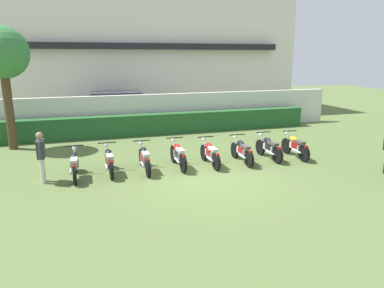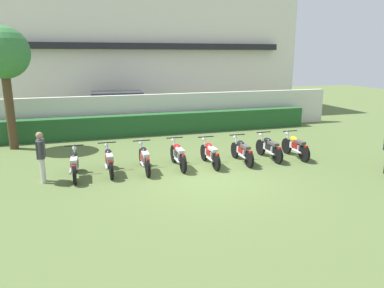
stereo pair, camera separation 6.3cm
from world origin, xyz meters
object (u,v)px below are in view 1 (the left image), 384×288
at_px(motorcycle_in_row_2, 144,158).
at_px(parked_car, 120,109).
at_px(motorcycle_in_row_0, 75,164).
at_px(motorcycle_in_row_5, 242,151).
at_px(inspector_person, 41,153).
at_px(tree_near_inspector, 2,55).
at_px(motorcycle_in_row_6, 269,147).
at_px(motorcycle_in_row_3, 178,155).
at_px(motorcycle_in_row_4, 210,153).
at_px(motorcycle_in_row_1, 109,160).
at_px(motorcycle_in_row_7, 295,146).

bearing_deg(motorcycle_in_row_2, parked_car, -0.44).
height_order(parked_car, motorcycle_in_row_0, parked_car).
distance_m(motorcycle_in_row_5, inspector_person, 6.75).
bearing_deg(parked_car, tree_near_inspector, -139.53).
height_order(motorcycle_in_row_6, inspector_person, inspector_person).
xyz_separation_m(motorcycle_in_row_0, motorcycle_in_row_2, (2.24, 0.06, -0.00)).
bearing_deg(motorcycle_in_row_3, motorcycle_in_row_4, -94.95).
bearing_deg(motorcycle_in_row_0, motorcycle_in_row_2, -87.54).
bearing_deg(inspector_person, motorcycle_in_row_5, 0.97).
bearing_deg(motorcycle_in_row_2, motorcycle_in_row_5, -90.64).
bearing_deg(motorcycle_in_row_6, motorcycle_in_row_1, 88.02).
height_order(motorcycle_in_row_1, motorcycle_in_row_2, motorcycle_in_row_1).
relative_size(parked_car, motorcycle_in_row_3, 2.40).
relative_size(motorcycle_in_row_3, motorcycle_in_row_7, 1.04).
xyz_separation_m(motorcycle_in_row_0, motorcycle_in_row_5, (5.80, -0.02, -0.00)).
distance_m(motorcycle_in_row_4, inspector_person, 5.53).
height_order(parked_car, motorcycle_in_row_5, parked_car).
distance_m(parked_car, motorcycle_in_row_6, 9.52).
bearing_deg(motorcycle_in_row_3, parked_car, 6.95).
bearing_deg(inspector_person, motorcycle_in_row_0, 8.17).
height_order(motorcycle_in_row_1, motorcycle_in_row_5, motorcycle_in_row_1).
xyz_separation_m(parked_car, motorcycle_in_row_0, (-2.39, -8.43, -0.48)).
bearing_deg(motorcycle_in_row_3, motorcycle_in_row_1, 89.42).
distance_m(motorcycle_in_row_0, motorcycle_in_row_2, 2.24).
bearing_deg(motorcycle_in_row_4, motorcycle_in_row_5, -91.41).
distance_m(motorcycle_in_row_1, motorcycle_in_row_6, 5.88).
height_order(motorcycle_in_row_4, motorcycle_in_row_7, motorcycle_in_row_7).
xyz_separation_m(motorcycle_in_row_6, motorcycle_in_row_7, (1.06, -0.11, 0.00)).
distance_m(motorcycle_in_row_0, inspector_person, 1.06).
xyz_separation_m(motorcycle_in_row_4, inspector_person, (-5.51, -0.14, 0.48)).
height_order(parked_car, motorcycle_in_row_6, parked_car).
height_order(motorcycle_in_row_2, motorcycle_in_row_5, motorcycle_in_row_2).
xyz_separation_m(motorcycle_in_row_0, motorcycle_in_row_7, (8.02, -0.02, 0.00)).
relative_size(parked_car, motorcycle_in_row_5, 2.45).
bearing_deg(motorcycle_in_row_6, motorcycle_in_row_2, 88.70).
bearing_deg(motorcycle_in_row_5, motorcycle_in_row_1, 89.07).
bearing_deg(motorcycle_in_row_7, motorcycle_in_row_4, 89.94).
bearing_deg(parked_car, motorcycle_in_row_7, -53.72).
xyz_separation_m(tree_near_inspector, motorcycle_in_row_0, (2.48, -4.64, -3.38)).
distance_m(parked_car, motorcycle_in_row_4, 8.71).
distance_m(parked_car, motorcycle_in_row_2, 8.39).
bearing_deg(motorcycle_in_row_7, motorcycle_in_row_5, 90.34).
xyz_separation_m(motorcycle_in_row_5, motorcycle_in_row_6, (1.16, 0.11, 0.00)).
bearing_deg(motorcycle_in_row_2, inspector_person, 94.05).
xyz_separation_m(motorcycle_in_row_0, motorcycle_in_row_1, (1.08, 0.12, -0.00)).
bearing_deg(motorcycle_in_row_1, parked_car, -9.95).
relative_size(parked_car, motorcycle_in_row_7, 2.49).
relative_size(tree_near_inspector, motorcycle_in_row_1, 2.67).
distance_m(parked_car, inspector_person, 9.19).
relative_size(tree_near_inspector, motorcycle_in_row_7, 2.70).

